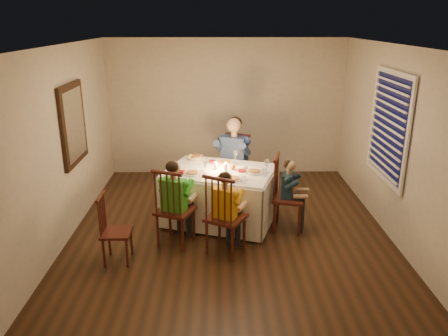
{
  "coord_description": "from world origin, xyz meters",
  "views": [
    {
      "loc": [
        -0.16,
        -5.79,
        2.91
      ],
      "look_at": [
        -0.08,
        0.15,
        0.88
      ],
      "focal_mm": 35.0,
      "sensor_mm": 36.0,
      "label": 1
    }
  ],
  "objects_px": {
    "adult": "(233,199)",
    "child_green": "(177,243)",
    "child_yellow": "(226,251)",
    "serving_bowl": "(196,158)",
    "chair_adult": "(233,199)",
    "child_teal": "(287,229)",
    "chair_end": "(287,229)",
    "chair_near_right": "(226,251)",
    "chair_extra": "(119,261)",
    "chair_near_left": "(177,243)",
    "dining_table": "(220,185)"
  },
  "relations": [
    {
      "from": "child_green",
      "to": "chair_extra",
      "type": "bearing_deg",
      "value": 55.14
    },
    {
      "from": "chair_end",
      "to": "chair_near_right",
      "type": "bearing_deg",
      "value": 139.99
    },
    {
      "from": "child_teal",
      "to": "serving_bowl",
      "type": "height_order",
      "value": "serving_bowl"
    },
    {
      "from": "adult",
      "to": "dining_table",
      "type": "bearing_deg",
      "value": -81.9
    },
    {
      "from": "chair_end",
      "to": "child_yellow",
      "type": "distance_m",
      "value": 1.12
    },
    {
      "from": "chair_near_left",
      "to": "child_yellow",
      "type": "height_order",
      "value": "child_yellow"
    },
    {
      "from": "chair_end",
      "to": "child_teal",
      "type": "height_order",
      "value": "chair_end"
    },
    {
      "from": "chair_near_right",
      "to": "chair_end",
      "type": "bearing_deg",
      "value": -116.72
    },
    {
      "from": "dining_table",
      "to": "chair_near_right",
      "type": "distance_m",
      "value": 1.11
    },
    {
      "from": "chair_end",
      "to": "child_green",
      "type": "distance_m",
      "value": 1.64
    },
    {
      "from": "chair_adult",
      "to": "chair_end",
      "type": "height_order",
      "value": "same"
    },
    {
      "from": "chair_end",
      "to": "chair_extra",
      "type": "bearing_deg",
      "value": 125.62
    },
    {
      "from": "chair_adult",
      "to": "child_teal",
      "type": "xyz_separation_m",
      "value": [
        0.75,
        -1.14,
        0.0
      ]
    },
    {
      "from": "chair_end",
      "to": "serving_bowl",
      "type": "bearing_deg",
      "value": 74.34
    },
    {
      "from": "chair_near_left",
      "to": "serving_bowl",
      "type": "xyz_separation_m",
      "value": [
        0.22,
        1.21,
        0.84
      ]
    },
    {
      "from": "chair_adult",
      "to": "serving_bowl",
      "type": "distance_m",
      "value": 1.09
    },
    {
      "from": "chair_end",
      "to": "serving_bowl",
      "type": "xyz_separation_m",
      "value": [
        -1.36,
        0.8,
        0.84
      ]
    },
    {
      "from": "chair_adult",
      "to": "child_yellow",
      "type": "distance_m",
      "value": 1.79
    },
    {
      "from": "dining_table",
      "to": "child_green",
      "type": "height_order",
      "value": "dining_table"
    },
    {
      "from": "adult",
      "to": "serving_bowl",
      "type": "height_order",
      "value": "serving_bowl"
    },
    {
      "from": "chair_adult",
      "to": "chair_near_right",
      "type": "xyz_separation_m",
      "value": [
        -0.16,
        -1.78,
        0.0
      ]
    },
    {
      "from": "chair_extra",
      "to": "adult",
      "type": "height_order",
      "value": "adult"
    },
    {
      "from": "chair_adult",
      "to": "chair_near_right",
      "type": "distance_m",
      "value": 1.79
    },
    {
      "from": "child_green",
      "to": "child_teal",
      "type": "bearing_deg",
      "value": -143.44
    },
    {
      "from": "child_teal",
      "to": "chair_near_left",
      "type": "bearing_deg",
      "value": 119.42
    },
    {
      "from": "chair_near_left",
      "to": "chair_extra",
      "type": "distance_m",
      "value": 0.83
    },
    {
      "from": "adult",
      "to": "chair_extra",
      "type": "bearing_deg",
      "value": -103.9
    },
    {
      "from": "chair_near_right",
      "to": "child_green",
      "type": "bearing_deg",
      "value": 9.05
    },
    {
      "from": "child_yellow",
      "to": "child_teal",
      "type": "relative_size",
      "value": 1.07
    },
    {
      "from": "adult",
      "to": "child_yellow",
      "type": "relative_size",
      "value": 1.26
    },
    {
      "from": "chair_near_left",
      "to": "serving_bowl",
      "type": "bearing_deg",
      "value": -78.41
    },
    {
      "from": "chair_near_left",
      "to": "chair_extra",
      "type": "bearing_deg",
      "value": 55.14
    },
    {
      "from": "child_yellow",
      "to": "child_green",
      "type": "bearing_deg",
      "value": 9.05
    },
    {
      "from": "chair_near_left",
      "to": "chair_extra",
      "type": "height_order",
      "value": "chair_near_left"
    },
    {
      "from": "child_teal",
      "to": "chair_adult",
      "type": "bearing_deg",
      "value": 48.32
    },
    {
      "from": "chair_adult",
      "to": "chair_near_left",
      "type": "height_order",
      "value": "same"
    },
    {
      "from": "child_green",
      "to": "child_teal",
      "type": "height_order",
      "value": "child_green"
    },
    {
      "from": "adult",
      "to": "child_yellow",
      "type": "bearing_deg",
      "value": -71.83
    },
    {
      "from": "chair_end",
      "to": "child_yellow",
      "type": "relative_size",
      "value": 0.99
    },
    {
      "from": "chair_near_left",
      "to": "chair_adult",
      "type": "bearing_deg",
      "value": -96.14
    },
    {
      "from": "chair_near_left",
      "to": "adult",
      "type": "relative_size",
      "value": 0.78
    },
    {
      "from": "chair_adult",
      "to": "serving_bowl",
      "type": "height_order",
      "value": "serving_bowl"
    },
    {
      "from": "chair_near_right",
      "to": "child_yellow",
      "type": "height_order",
      "value": "child_yellow"
    },
    {
      "from": "adult",
      "to": "child_yellow",
      "type": "height_order",
      "value": "adult"
    },
    {
      "from": "chair_near_left",
      "to": "serving_bowl",
      "type": "relative_size",
      "value": 4.79
    },
    {
      "from": "dining_table",
      "to": "chair_adult",
      "type": "distance_m",
      "value": 1.04
    },
    {
      "from": "chair_near_right",
      "to": "serving_bowl",
      "type": "distance_m",
      "value": 1.73
    },
    {
      "from": "chair_near_left",
      "to": "dining_table",
      "type": "bearing_deg",
      "value": -108.11
    },
    {
      "from": "chair_adult",
      "to": "adult",
      "type": "bearing_deg",
      "value": 0.0
    },
    {
      "from": "adult",
      "to": "child_green",
      "type": "relative_size",
      "value": 1.19
    }
  ]
}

